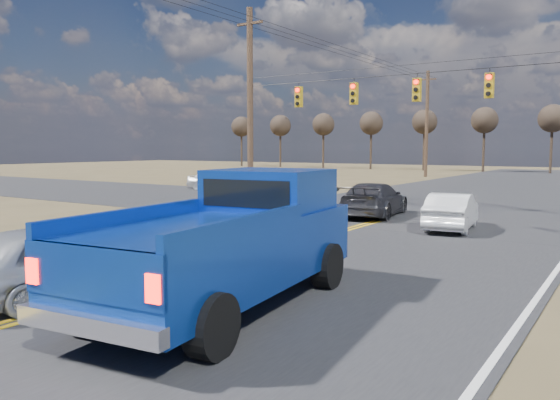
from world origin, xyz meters
The scene contains 12 objects.
ground centered at (0.00, 0.00, 0.00)m, with size 160.00×160.00×0.00m, color brown.
road_main centered at (0.00, 10.00, 0.00)m, with size 14.00×120.00×0.02m, color #28282B.
road_cross centered at (0.00, 18.00, 0.00)m, with size 120.00×12.00×0.02m, color #28282B.
signal_gantry centered at (0.50, 17.79, 5.06)m, with size 19.60×4.83×10.00m.
utility_poles centered at (0.00, 17.00, 5.23)m, with size 19.60×58.32×10.00m.
treeline centered at (0.00, 26.96, 5.70)m, with size 87.00×117.80×7.40m.
pickup_truck centered at (2.28, 2.33, 1.16)m, with size 3.14×6.60×2.39m.
silver_suv centered at (-0.80, 0.98, 0.73)m, with size 1.71×4.26×1.45m, color #B3B5BC.
black_suv centered at (-2.56, 11.41, 0.62)m, with size 2.06×4.46×1.24m, color black.
white_car_queue centered at (2.93, 13.57, 0.64)m, with size 1.35×3.87×1.27m, color white.
dgrey_car_queue centered at (-0.80, 15.50, 0.69)m, with size 1.94×4.78×1.39m, color #313135.
cross_car_west centered at (-15.49, 22.70, 0.64)m, with size 3.78×1.52×1.29m, color silver.
Camera 1 is at (8.31, -5.18, 2.83)m, focal length 35.00 mm.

